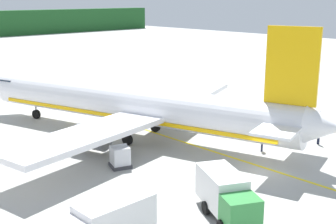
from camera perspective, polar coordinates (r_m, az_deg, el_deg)
The scene contains 8 objects.
ground at distance 76.36m, azimuth -19.07°, elevation 2.75°, with size 240.00×320.00×0.20m, color #A8A8A3.
airliner_foreground at distance 46.55m, azimuth -4.30°, elevation 0.86°, with size 34.16×40.90×11.90m.
service_truck_baggage at distance 27.00m, azimuth -8.12°, elevation -13.74°, with size 6.44×2.48×2.81m.
service_truck_catering at distance 30.39m, azimuth 7.33°, elevation -10.29°, with size 4.67×6.33×2.93m.
cargo_container_near at distance 39.04m, azimuth -6.08°, elevation -5.65°, with size 2.11×2.11×1.95m.
crew_marshaller at distance 43.56m, azimuth 11.78°, elevation -3.60°, with size 0.61×0.35×1.72m.
crew_loader_left at distance 47.08m, azimuth 18.47°, elevation -2.70°, with size 0.37×0.60×1.71m.
apron_guide_line at distance 45.87m, azimuth 1.69°, elevation -3.71°, with size 0.30×60.00×0.01m, color yellow.
Camera 1 is at (-30.51, -20.52, 14.22)m, focal length 48.35 mm.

